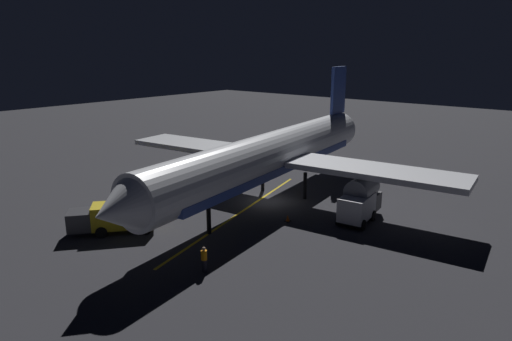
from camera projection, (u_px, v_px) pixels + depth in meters
ground_plane at (269, 203)px, 42.99m from camera, size 180.00×180.00×0.20m
apron_guide_stripe at (240, 212)px, 40.09m from camera, size 5.87×23.55×0.01m
airliner at (273, 155)px, 42.32m from camera, size 34.76×40.64×12.18m
baggage_truck at (116, 217)px, 35.49m from camera, size 5.69×6.41×2.32m
catering_truck at (359, 207)px, 37.87m from camera, size 2.80×5.65×2.42m
ground_crew_worker at (204, 259)px, 29.14m from camera, size 0.40×0.40×1.74m
traffic_cone_near_left at (288, 218)px, 37.97m from camera, size 0.50×0.50×0.55m
traffic_cone_near_right at (173, 198)px, 43.12m from camera, size 0.50×0.50×0.55m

